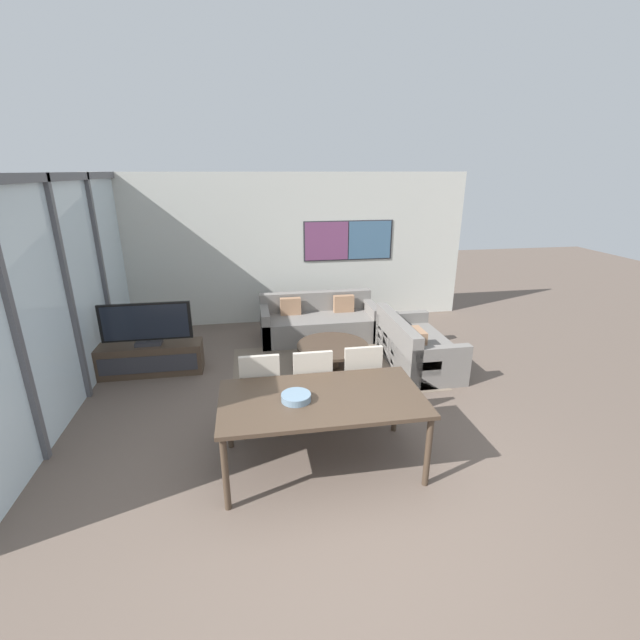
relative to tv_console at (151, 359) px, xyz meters
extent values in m
plane|color=brown|center=(2.23, -3.19, -0.23)|extent=(24.00, 24.00, 0.00)
cube|color=silver|center=(2.23, 2.04, 1.17)|extent=(6.92, 0.06, 2.80)
cube|color=#2D2D33|center=(3.39, 2.00, 1.32)|extent=(1.73, 0.01, 0.76)
cube|color=#753D66|center=(2.97, 2.00, 1.32)|extent=(0.83, 0.02, 0.72)
cube|color=#426684|center=(3.82, 2.00, 1.32)|extent=(0.83, 0.02, 0.72)
cube|color=silver|center=(-0.73, -0.57, 1.17)|extent=(0.02, 5.23, 2.80)
cube|color=#515156|center=(-0.70, -0.57, 2.52)|extent=(0.07, 5.23, 0.10)
cube|color=#515156|center=(-0.70, -1.88, 1.17)|extent=(0.07, 0.08, 2.80)
cube|color=#515156|center=(-0.70, -0.57, 1.17)|extent=(0.07, 0.08, 2.80)
cube|color=#515156|center=(-0.70, 0.74, 1.17)|extent=(0.07, 0.08, 2.80)
cube|color=#706051|center=(2.64, -0.28, -0.22)|extent=(2.95, 1.92, 0.01)
cube|color=#423326|center=(0.00, 0.00, 0.00)|extent=(1.46, 0.40, 0.45)
cube|color=#2D2D33|center=(0.00, -0.20, 0.00)|extent=(1.34, 0.01, 0.25)
cube|color=#2D2D33|center=(0.00, 0.00, 0.25)|extent=(0.36, 0.20, 0.05)
cube|color=#2D2D33|center=(0.00, 0.00, 0.32)|extent=(0.06, 0.03, 0.08)
cube|color=black|center=(0.00, 0.00, 0.57)|extent=(1.25, 0.04, 0.55)
cube|color=black|center=(0.00, -0.02, 0.57)|extent=(1.16, 0.01, 0.50)
cube|color=slate|center=(2.64, 0.94, -0.02)|extent=(2.02, 0.86, 0.42)
cube|color=slate|center=(2.64, 1.29, 0.15)|extent=(2.02, 0.16, 0.76)
cube|color=slate|center=(1.70, 0.94, 0.07)|extent=(0.14, 0.86, 0.60)
cube|color=slate|center=(3.58, 0.94, 0.07)|extent=(0.14, 0.86, 0.60)
cube|color=#9E7556|center=(2.16, 1.11, 0.34)|extent=(0.36, 0.12, 0.30)
cube|color=#9E7556|center=(3.12, 1.11, 0.34)|extent=(0.36, 0.12, 0.30)
cube|color=slate|center=(3.95, -0.37, -0.02)|extent=(0.86, 1.61, 0.42)
cube|color=slate|center=(3.60, -0.37, 0.15)|extent=(0.16, 1.61, 0.76)
cube|color=slate|center=(3.95, -1.11, 0.07)|extent=(0.86, 0.14, 0.60)
cube|color=slate|center=(3.95, 0.36, 0.07)|extent=(0.86, 0.14, 0.60)
cube|color=#9E7556|center=(3.78, -0.74, 0.34)|extent=(0.12, 0.36, 0.30)
cylinder|color=#423326|center=(2.64, -0.28, -0.21)|extent=(0.48, 0.48, 0.03)
cylinder|color=#423326|center=(2.64, -0.28, -0.06)|extent=(0.19, 0.19, 0.34)
cylinder|color=#423326|center=(2.64, -0.28, 0.13)|extent=(1.06, 1.06, 0.04)
cube|color=#423326|center=(2.10, -2.46, 0.53)|extent=(1.95, 1.03, 0.04)
cylinder|color=#423326|center=(1.18, -2.92, 0.14)|extent=(0.06, 0.06, 0.74)
cylinder|color=#423326|center=(3.02, -2.92, 0.14)|extent=(0.06, 0.06, 0.74)
cylinder|color=#423326|center=(1.18, -2.01, 0.14)|extent=(0.06, 0.06, 0.74)
cylinder|color=#423326|center=(3.02, -2.01, 0.14)|extent=(0.06, 0.06, 0.74)
cube|color=#B2A899|center=(1.53, -1.69, 0.19)|extent=(0.46, 0.46, 0.06)
cube|color=#B2A899|center=(1.53, -1.90, 0.50)|extent=(0.42, 0.05, 0.55)
cylinder|color=#423326|center=(1.33, -1.89, -0.03)|extent=(0.04, 0.04, 0.39)
cylinder|color=#423326|center=(1.73, -1.89, -0.03)|extent=(0.04, 0.04, 0.39)
cylinder|color=#423326|center=(1.33, -1.49, -0.03)|extent=(0.04, 0.04, 0.39)
cylinder|color=#423326|center=(1.73, -1.49, -0.03)|extent=(0.04, 0.04, 0.39)
cube|color=#B2A899|center=(2.10, -1.70, 0.19)|extent=(0.46, 0.46, 0.06)
cube|color=#B2A899|center=(2.10, -1.90, 0.50)|extent=(0.42, 0.05, 0.55)
cylinder|color=#423326|center=(1.90, -1.90, -0.03)|extent=(0.04, 0.04, 0.39)
cylinder|color=#423326|center=(2.30, -1.90, -0.03)|extent=(0.04, 0.04, 0.39)
cylinder|color=#423326|center=(1.90, -1.50, -0.03)|extent=(0.04, 0.04, 0.39)
cylinder|color=#423326|center=(2.30, -1.50, -0.03)|extent=(0.04, 0.04, 0.39)
cube|color=#B2A899|center=(2.67, -1.66, 0.19)|extent=(0.46, 0.46, 0.06)
cube|color=#B2A899|center=(2.67, -1.86, 0.50)|extent=(0.42, 0.05, 0.55)
cylinder|color=#423326|center=(2.47, -1.86, -0.03)|extent=(0.04, 0.04, 0.39)
cylinder|color=#423326|center=(2.87, -1.86, -0.03)|extent=(0.04, 0.04, 0.39)
cylinder|color=#423326|center=(2.47, -1.46, -0.03)|extent=(0.04, 0.04, 0.39)
cylinder|color=#423326|center=(2.87, -1.46, -0.03)|extent=(0.04, 0.04, 0.39)
cylinder|color=slate|center=(1.85, -2.49, 0.58)|extent=(0.28, 0.28, 0.07)
torus|color=slate|center=(1.85, -2.49, 0.61)|extent=(0.28, 0.28, 0.02)
camera|label=1|loc=(1.48, -6.02, 2.60)|focal=24.00mm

